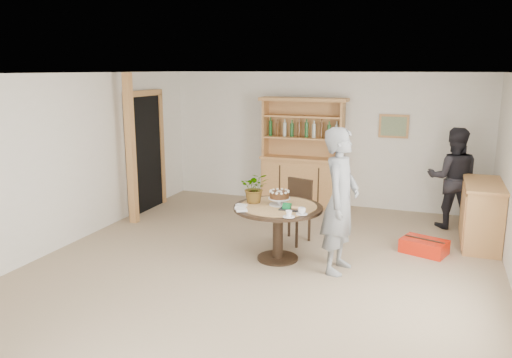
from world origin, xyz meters
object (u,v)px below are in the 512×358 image
Objects in this scene: teen_boy at (340,201)px; adult_person at (453,178)px; red_suitcase at (424,246)px; sideboard at (482,214)px; dining_chair at (296,206)px; dining_table at (278,217)px; hutch at (303,170)px.

teen_boy is 2.80m from adult_person.
adult_person is 2.36× the size of red_suitcase.
sideboard is 1.33× the size of dining_chair.
dining_table is at bearing -75.33° from dining_chair.
hutch is 2.16× the size of dining_chair.
adult_person is at bearing 50.56° from dining_chair.
hutch is 2.85m from dining_table.
dining_chair reaches higher than sideboard.
hutch is 1.24× the size of adult_person.
hutch reaches higher than sideboard.
dining_table is at bearing -149.03° from sideboard.
adult_person reaches higher than dining_chair.
dining_chair is at bearing -157.80° from red_suitcase.
dining_table reaches higher than red_suitcase.
sideboard reaches higher than red_suitcase.
teen_boy is (0.85, -0.10, 0.32)m from dining_table.
sideboard is 1.05× the size of dining_table.
dining_table is 0.83m from dining_chair.
dining_chair is (0.42, -2.00, -0.15)m from hutch.
red_suitcase is (1.88, 0.93, -0.50)m from dining_table.
dining_chair is at bearing 30.80° from adult_person.
dining_chair is at bearing -78.02° from hutch.
adult_person is (2.20, 1.51, 0.29)m from dining_chair.
hutch reaches higher than dining_chair.
adult_person is (-0.41, 0.75, 0.35)m from sideboard.
teen_boy is 1.67m from red_suitcase.
dining_table is at bearing -134.65° from red_suitcase.
dining_chair reaches higher than red_suitcase.
dining_table is 3.23m from adult_person.
teen_boy is at bearing -66.83° from hutch.
sideboard is (3.04, -1.24, -0.22)m from hutch.
sideboard is at bearing 59.85° from red_suitcase.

